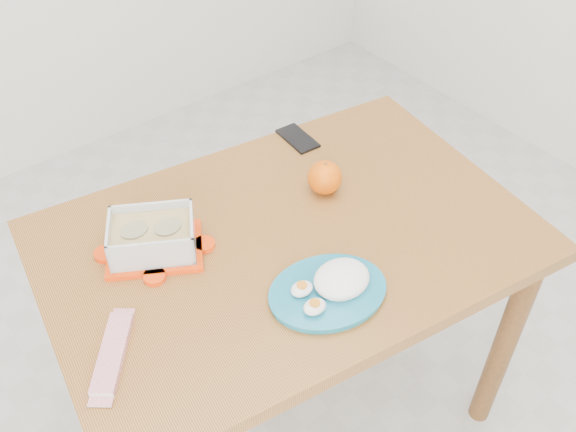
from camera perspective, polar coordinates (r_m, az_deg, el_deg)
ground at (r=2.06m, az=1.50°, el=-18.20°), size 3.50×3.50×0.00m
dining_table at (r=1.57m, az=0.00°, el=-4.48°), size 1.21×0.89×0.75m
food_container at (r=1.46m, az=-11.94°, el=-1.86°), size 0.26×0.24×0.09m
orange_fruit at (r=1.59m, az=3.29°, el=3.44°), size 0.09×0.09×0.09m
rice_plate at (r=1.36m, az=3.96°, el=-6.22°), size 0.31×0.31×0.07m
candy_bar at (r=1.32m, az=-15.34°, el=-11.69°), size 0.15×0.18×0.02m
smartphone at (r=1.78m, az=0.87°, el=6.91°), size 0.07×0.13×0.01m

